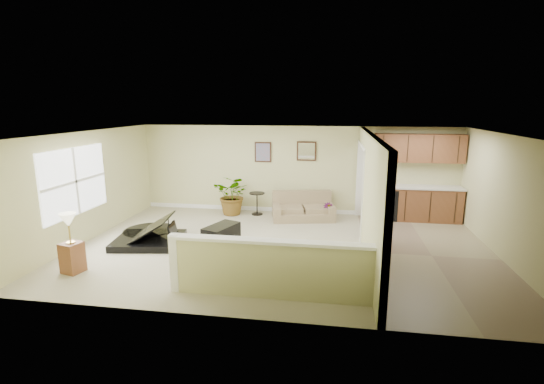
% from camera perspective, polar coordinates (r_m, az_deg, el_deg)
% --- Properties ---
extents(floor, '(9.00, 9.00, 0.00)m').
position_cam_1_polar(floor, '(8.75, 1.44, -8.07)').
color(floor, '#B2A88A').
rests_on(floor, ground).
extents(back_wall, '(9.00, 0.04, 2.50)m').
position_cam_1_polar(back_wall, '(11.32, 3.46, 3.20)').
color(back_wall, beige).
rests_on(back_wall, floor).
extents(front_wall, '(9.00, 0.04, 2.50)m').
position_cam_1_polar(front_wall, '(5.54, -2.59, -6.73)').
color(front_wall, beige).
rests_on(front_wall, floor).
extents(left_wall, '(0.04, 6.00, 2.50)m').
position_cam_1_polar(left_wall, '(10.01, -24.99, 0.82)').
color(left_wall, beige).
rests_on(left_wall, floor).
extents(right_wall, '(0.04, 6.00, 2.50)m').
position_cam_1_polar(right_wall, '(9.01, 31.18, -1.01)').
color(right_wall, beige).
rests_on(right_wall, floor).
extents(ceiling, '(9.00, 6.00, 0.04)m').
position_cam_1_polar(ceiling, '(8.21, 1.53, 8.49)').
color(ceiling, white).
rests_on(ceiling, back_wall).
extents(kitchen_vinyl, '(2.70, 6.00, 0.01)m').
position_cam_1_polar(kitchen_vinyl, '(8.93, 22.14, -8.57)').
color(kitchen_vinyl, gray).
rests_on(kitchen_vinyl, floor).
extents(interior_partition, '(0.18, 5.99, 2.50)m').
position_cam_1_polar(interior_partition, '(8.61, 13.67, -0.30)').
color(interior_partition, beige).
rests_on(interior_partition, floor).
extents(pony_half_wall, '(3.42, 0.22, 1.00)m').
position_cam_1_polar(pony_half_wall, '(6.43, -0.59, -10.90)').
color(pony_half_wall, beige).
rests_on(pony_half_wall, floor).
extents(left_window, '(0.05, 2.15, 1.45)m').
position_cam_1_polar(left_window, '(9.56, -26.67, 1.38)').
color(left_window, white).
rests_on(left_window, left_wall).
extents(wall_art_left, '(0.48, 0.04, 0.58)m').
position_cam_1_polar(wall_art_left, '(11.35, -1.32, 5.80)').
color(wall_art_left, '#372014').
rests_on(wall_art_left, back_wall).
extents(wall_mirror, '(0.55, 0.04, 0.55)m').
position_cam_1_polar(wall_mirror, '(11.19, 5.02, 5.92)').
color(wall_mirror, '#372014').
rests_on(wall_mirror, back_wall).
extents(kitchen_cabinets, '(2.36, 0.65, 2.33)m').
position_cam_1_polar(kitchen_cabinets, '(11.28, 19.65, 0.50)').
color(kitchen_cabinets, brown).
rests_on(kitchen_cabinets, floor).
extents(piano, '(1.85, 1.89, 1.37)m').
position_cam_1_polar(piano, '(9.38, -17.41, -3.55)').
color(piano, black).
rests_on(piano, floor).
extents(piano_bench, '(0.71, 0.95, 0.57)m').
position_cam_1_polar(piano_bench, '(8.57, -7.33, -6.62)').
color(piano_bench, black).
rests_on(piano_bench, floor).
extents(loveseat, '(1.84, 1.26, 0.95)m').
position_cam_1_polar(loveseat, '(10.88, 4.54, -1.99)').
color(loveseat, '#94835E').
rests_on(loveseat, floor).
extents(accent_table, '(0.44, 0.44, 0.64)m').
position_cam_1_polar(accent_table, '(11.21, -2.18, -1.26)').
color(accent_table, black).
rests_on(accent_table, floor).
extents(palm_plant, '(1.19, 1.09, 1.15)m').
position_cam_1_polar(palm_plant, '(11.24, -5.62, -0.47)').
color(palm_plant, black).
rests_on(palm_plant, floor).
extents(small_plant, '(0.33, 0.33, 0.49)m').
position_cam_1_polar(small_plant, '(10.75, 8.10, -3.08)').
color(small_plant, black).
rests_on(small_plant, floor).
extents(lamp_stand, '(0.41, 0.41, 1.14)m').
position_cam_1_polar(lamp_stand, '(8.27, -27.07, -7.17)').
color(lamp_stand, brown).
rests_on(lamp_stand, floor).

